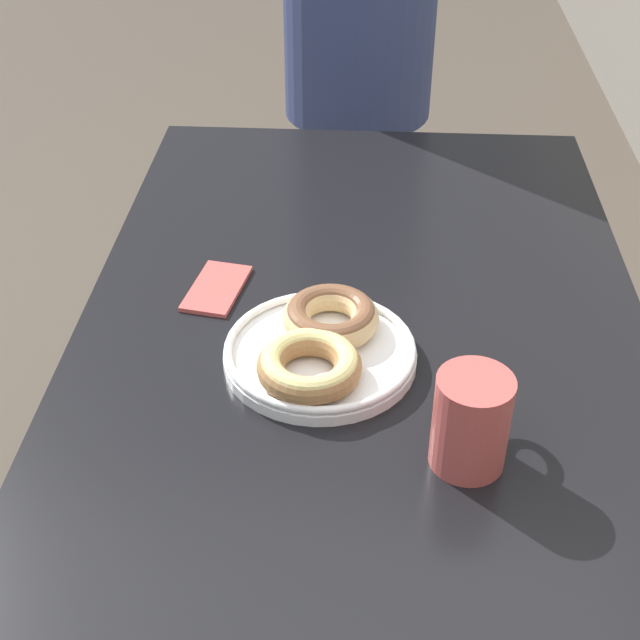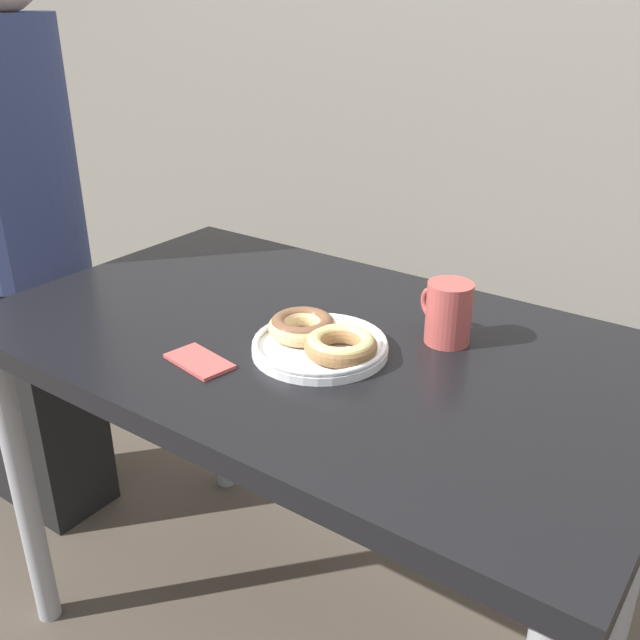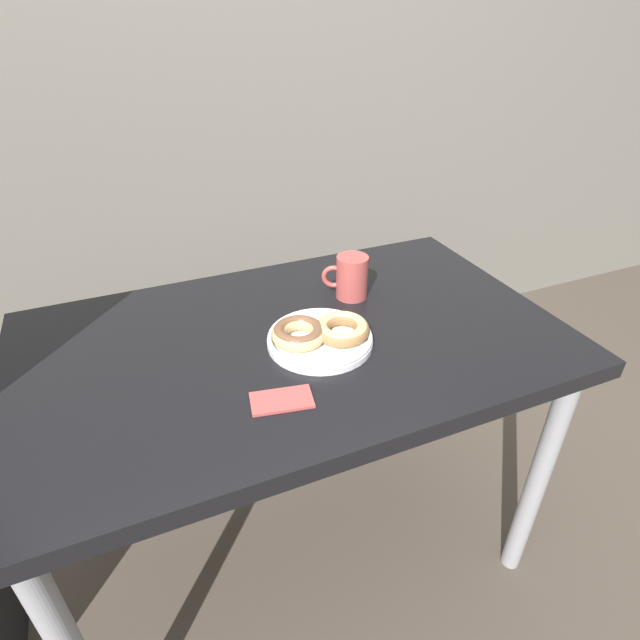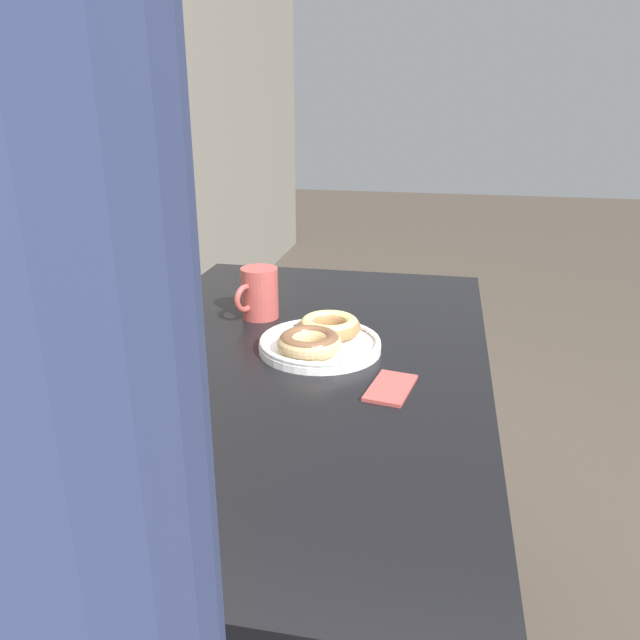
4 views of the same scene
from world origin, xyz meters
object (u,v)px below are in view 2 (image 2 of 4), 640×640
object	(u,v)px
dining_table	(316,377)
napkin	(199,361)
donut_plate	(320,340)
person_figure	(21,247)
coffee_mug	(448,312)

from	to	relation	value
dining_table	napkin	bearing A→B (deg)	-115.84
dining_table	napkin	world-z (taller)	napkin
donut_plate	person_figure	size ratio (longest dim) A/B	0.16
dining_table	person_figure	size ratio (longest dim) A/B	0.82
donut_plate	napkin	size ratio (longest dim) A/B	1.83
dining_table	coffee_mug	xyz separation A→B (m)	(0.20, 0.11, 0.14)
person_figure	napkin	xyz separation A→B (m)	(0.75, -0.17, 0.00)
napkin	person_figure	bearing A→B (deg)	167.31
dining_table	donut_plate	bearing A→B (deg)	-47.74
person_figure	dining_table	bearing A→B (deg)	1.75
dining_table	donut_plate	size ratio (longest dim) A/B	5.24
donut_plate	dining_table	bearing A→B (deg)	132.26
person_figure	coffee_mug	bearing A→B (deg)	7.61
donut_plate	coffee_mug	size ratio (longest dim) A/B	2.08
person_figure	napkin	distance (m)	0.77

